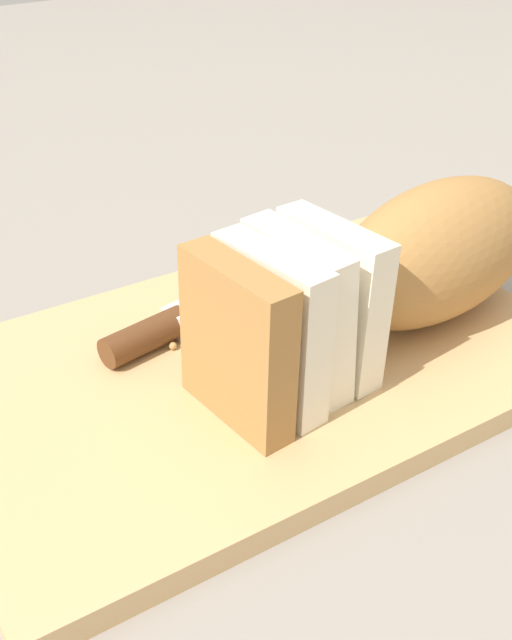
% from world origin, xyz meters
% --- Properties ---
extents(ground_plane, '(3.00, 3.00, 0.00)m').
position_xyz_m(ground_plane, '(0.00, 0.00, 0.00)').
color(ground_plane, gray).
extents(cutting_board, '(0.46, 0.30, 0.02)m').
position_xyz_m(cutting_board, '(0.00, 0.00, 0.01)').
color(cutting_board, tan).
rests_on(cutting_board, ground_plane).
extents(bread_loaf, '(0.31, 0.12, 0.11)m').
position_xyz_m(bread_loaf, '(-0.10, 0.03, 0.07)').
color(bread_loaf, '#A8753D').
rests_on(bread_loaf, cutting_board).
extents(bread_knife, '(0.28, 0.07, 0.02)m').
position_xyz_m(bread_knife, '(0.03, -0.06, 0.03)').
color(bread_knife, silver).
rests_on(bread_knife, cutting_board).
extents(crumb_near_knife, '(0.01, 0.01, 0.01)m').
position_xyz_m(crumb_near_knife, '(0.05, -0.00, 0.02)').
color(crumb_near_knife, tan).
rests_on(crumb_near_knife, cutting_board).
extents(crumb_near_loaf, '(0.01, 0.01, 0.01)m').
position_xyz_m(crumb_near_loaf, '(0.05, -0.04, 0.02)').
color(crumb_near_loaf, tan).
rests_on(crumb_near_loaf, cutting_board).
extents(crumb_stray_left, '(0.00, 0.00, 0.00)m').
position_xyz_m(crumb_stray_left, '(0.02, -0.00, 0.02)').
color(crumb_stray_left, tan).
rests_on(crumb_stray_left, cutting_board).
extents(crumb_stray_right, '(0.01, 0.01, 0.01)m').
position_xyz_m(crumb_stray_right, '(0.02, -0.03, 0.02)').
color(crumb_stray_right, tan).
rests_on(crumb_stray_right, cutting_board).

